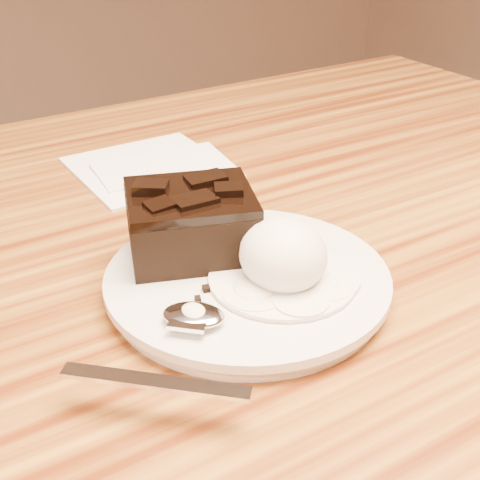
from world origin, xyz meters
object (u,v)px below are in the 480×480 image
ice_cream_scoop (283,255)px  plate (247,283)px  brownie (191,226)px  napkin (150,166)px  spoon (194,317)px

ice_cream_scoop → plate: bearing=126.4°
plate → brownie: size_ratio=2.24×
brownie → napkin: (0.06, 0.20, -0.04)m
plate → napkin: plate is taller
brownie → ice_cream_scoop: size_ratio=1.43×
plate → spoon: 0.07m
spoon → brownie: bearing=15.4°
plate → napkin: size_ratio=1.43×
brownie → napkin: brownie is taller
plate → ice_cream_scoop: ice_cream_scoop is taller
napkin → brownie: bearing=-106.2°
napkin → spoon: bearing=-109.8°
brownie → ice_cream_scoop: ice_cream_scoop is taller
spoon → napkin: size_ratio=1.13×
spoon → napkin: (0.10, 0.28, -0.02)m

